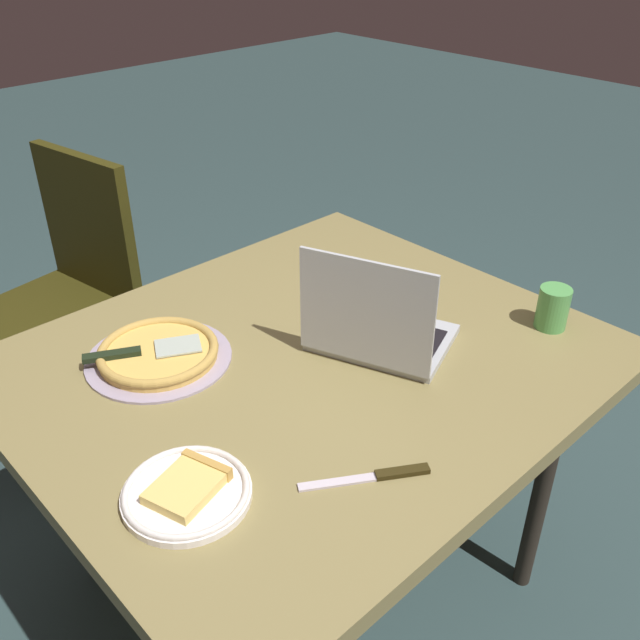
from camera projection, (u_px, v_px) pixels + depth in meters
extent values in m
plane|color=#2D4242|center=(310.00, 574.00, 1.92)|extent=(12.00, 12.00, 0.00)
cube|color=olive|center=(307.00, 365.00, 1.54)|extent=(1.23, 1.06, 0.04)
cylinder|color=black|center=(316.00, 352.00, 2.22)|extent=(0.04, 0.04, 0.69)
cylinder|color=black|center=(79.00, 479.00, 1.75)|extent=(0.04, 0.04, 0.69)
cylinder|color=black|center=(542.00, 489.00, 1.72)|extent=(0.04, 0.04, 0.69)
cube|color=#B0B5BA|center=(383.00, 337.00, 1.58)|extent=(0.32, 0.36, 0.02)
cube|color=black|center=(383.00, 333.00, 1.58)|extent=(0.22, 0.29, 0.00)
cube|color=#B0B5BA|center=(365.00, 313.00, 1.42)|extent=(0.11, 0.28, 0.24)
cube|color=black|center=(366.00, 312.00, 1.42)|extent=(0.10, 0.25, 0.21)
cylinder|color=white|center=(187.00, 494.00, 1.17)|extent=(0.22, 0.22, 0.01)
torus|color=silver|center=(186.00, 490.00, 1.17)|extent=(0.22, 0.22, 0.01)
cube|color=#E6C466|center=(186.00, 487.00, 1.17)|extent=(0.14, 0.13, 0.02)
cube|color=#BC8D40|center=(207.00, 466.00, 1.21)|extent=(0.04, 0.10, 0.03)
cylinder|color=#A193A8|center=(159.00, 358.00, 1.52)|extent=(0.32, 0.32, 0.01)
cylinder|color=#DDAE51|center=(158.00, 354.00, 1.51)|extent=(0.26, 0.26, 0.02)
torus|color=#B89145|center=(158.00, 350.00, 1.51)|extent=(0.26, 0.26, 0.02)
cube|color=#ADB9AB|center=(178.00, 346.00, 1.52)|extent=(0.12, 0.11, 0.00)
cube|color=black|center=(112.00, 355.00, 1.48)|extent=(0.12, 0.08, 0.01)
cube|color=silver|center=(348.00, 481.00, 1.21)|extent=(0.16, 0.11, 0.00)
cube|color=#2C240C|center=(402.00, 472.00, 1.22)|extent=(0.09, 0.07, 0.01)
cylinder|color=#52A050|center=(553.00, 308.00, 1.61)|extent=(0.07, 0.07, 0.10)
cylinder|color=#4D301D|center=(555.00, 297.00, 1.59)|extent=(0.06, 0.06, 0.01)
cube|color=#312D0D|center=(49.00, 316.00, 2.18)|extent=(0.49, 0.49, 0.04)
cube|color=#312D0D|center=(88.00, 223.00, 2.18)|extent=(0.10, 0.41, 0.45)
cylinder|color=#312D0D|center=(48.00, 433.00, 2.07)|extent=(0.03, 0.03, 0.44)
cylinder|color=#312D0D|center=(78.00, 334.00, 2.54)|extent=(0.03, 0.03, 0.44)
cylinder|color=#312D0D|center=(149.00, 372.00, 2.34)|extent=(0.03, 0.03, 0.44)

